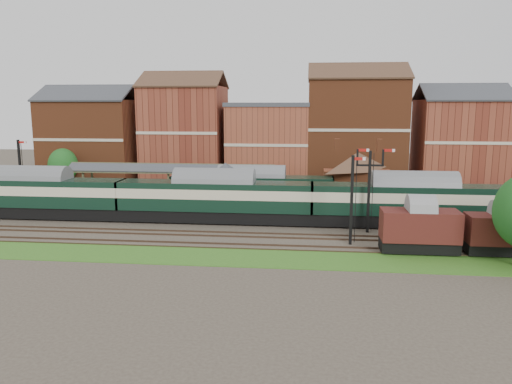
# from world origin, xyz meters

# --- Properties ---
(ground) EXTENTS (160.00, 160.00, 0.00)m
(ground) POSITION_xyz_m (0.00, 0.00, 0.00)
(ground) COLOR #473D33
(ground) RESTS_ON ground
(grass_back) EXTENTS (90.00, 4.50, 0.06)m
(grass_back) POSITION_xyz_m (0.00, 16.00, 0.03)
(grass_back) COLOR #2D6619
(grass_back) RESTS_ON ground
(grass_front) EXTENTS (90.00, 5.00, 0.06)m
(grass_front) POSITION_xyz_m (0.00, -12.00, 0.03)
(grass_front) COLOR #2D6619
(grass_front) RESTS_ON ground
(fence) EXTENTS (90.00, 0.12, 1.50)m
(fence) POSITION_xyz_m (0.00, 18.00, 0.75)
(fence) COLOR #193823
(fence) RESTS_ON ground
(platform) EXTENTS (55.00, 3.40, 1.00)m
(platform) POSITION_xyz_m (-5.00, 9.75, 0.50)
(platform) COLOR #2D2D2D
(platform) RESTS_ON ground
(signal_box) EXTENTS (5.40, 5.40, 6.00)m
(signal_box) POSITION_xyz_m (-3.00, 3.25, 3.19)
(signal_box) COLOR #586C4D
(signal_box) RESTS_ON ground
(brick_hut) EXTENTS (3.20, 2.64, 2.94)m
(brick_hut) POSITION_xyz_m (5.00, 3.25, 1.20)
(brick_hut) COLOR maroon
(brick_hut) RESTS_ON ground
(station_building) EXTENTS (8.10, 8.10, 5.90)m
(station_building) POSITION_xyz_m (12.00, 9.75, 3.96)
(station_building) COLOR brown
(station_building) RESTS_ON platform
(canopy) EXTENTS (26.00, 3.89, 4.08)m
(canopy) POSITION_xyz_m (-11.00, 9.75, 4.58)
(canopy) COLOR brown
(canopy) RESTS_ON platform
(semaphore_bracket) EXTENTS (3.60, 0.25, 8.18)m
(semaphore_bracket) POSITION_xyz_m (12.04, -2.50, 4.63)
(semaphore_bracket) COLOR black
(semaphore_bracket) RESTS_ON ground
(semaphore_platform_end) EXTENTS (1.23, 0.25, 8.00)m
(semaphore_platform_end) POSITION_xyz_m (-29.98, 8.00, 4.16)
(semaphore_platform_end) COLOR black
(semaphore_platform_end) RESTS_ON ground
(semaphore_siding) EXTENTS (1.23, 0.25, 8.00)m
(semaphore_siding) POSITION_xyz_m (10.02, -7.00, 4.16)
(semaphore_siding) COLOR black
(semaphore_siding) RESTS_ON ground
(town_backdrop) EXTENTS (69.00, 10.00, 16.00)m
(town_backdrop) POSITION_xyz_m (-0.18, 25.00, 7.00)
(town_backdrop) COLOR brown
(town_backdrop) RESTS_ON ground
(dmu_train) EXTENTS (61.06, 3.20, 4.69)m
(dmu_train) POSITION_xyz_m (-3.61, 0.00, 2.72)
(dmu_train) COLOR black
(dmu_train) RESTS_ON ground
(platform_railcar) EXTENTS (18.97, 2.99, 4.37)m
(platform_railcar) POSITION_xyz_m (-0.42, 6.50, 2.55)
(platform_railcar) COLOR black
(platform_railcar) RESTS_ON ground
(goods_van_a) EXTENTS (6.35, 2.75, 3.85)m
(goods_van_a) POSITION_xyz_m (15.52, -9.00, 2.18)
(goods_van_a) COLOR black
(goods_van_a) RESTS_ON ground
(goods_van_b) EXTENTS (5.89, 2.55, 3.57)m
(goods_van_b) POSITION_xyz_m (22.25, -9.00, 2.03)
(goods_van_b) COLOR black
(goods_van_b) RESTS_ON ground
(tree_back) EXTENTS (4.18, 4.18, 6.11)m
(tree_back) POSITION_xyz_m (-29.23, 17.49, 3.69)
(tree_back) COLOR #382619
(tree_back) RESTS_ON ground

